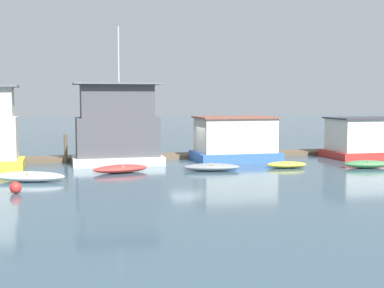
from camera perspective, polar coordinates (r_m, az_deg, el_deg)
ground_plane at (r=38.28m, az=-0.37°, el=-1.96°), size 200.00×200.00×0.00m
dock_walkway at (r=41.27m, az=-1.42°, el=-1.25°), size 42.40×2.06×0.30m
houseboat_white at (r=37.40m, az=-7.99°, el=1.71°), size 6.14×3.49×9.48m
houseboat_blue at (r=39.36m, az=4.62°, el=0.48°), size 6.03×4.14×3.25m
houseboat_red at (r=43.81m, az=18.81°, el=0.60°), size 7.34×4.18×3.11m
dinghy_white at (r=30.82m, az=-16.91°, el=-3.35°), size 4.07×2.31×0.55m
dinghy_red at (r=33.24m, az=-7.64°, el=-2.63°), size 3.69×2.08×0.50m
dinghy_grey at (r=33.86m, az=2.10°, el=-2.47°), size 3.77×2.07×0.47m
dinghy_yellow at (r=35.88m, az=10.06°, el=-2.18°), size 2.79×1.61×0.40m
dinghy_green at (r=36.98m, az=18.10°, el=-2.06°), size 3.16×1.77×0.50m
mooring_post_centre at (r=41.41m, az=5.83°, el=-0.09°), size 0.24×0.24×1.98m
mooring_post_near_left at (r=38.87m, az=-13.32°, el=-0.49°), size 0.24×0.24×2.02m
mooring_post_far_left at (r=40.26m, az=0.70°, el=-0.44°), size 0.28×0.28×1.65m
buoy_red at (r=27.24m, az=-18.30°, el=-4.43°), size 0.57×0.57×0.57m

